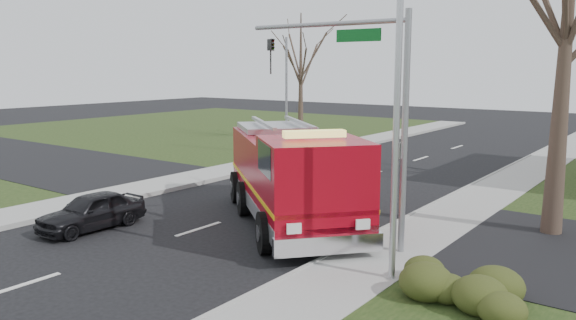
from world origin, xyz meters
The scene contains 10 objects.
ground centered at (0.00, 0.00, 0.00)m, with size 120.00×120.00×0.00m, color black.
sidewalk_right centered at (6.20, 0.00, 0.07)m, with size 2.40×80.00×0.15m, color gray.
sidewalk_left centered at (-6.20, 0.00, 0.07)m, with size 2.40×80.00×0.15m, color gray.
hedge_corner centered at (9.00, -1.00, 0.58)m, with size 2.80×2.00×0.90m, color #2A3413.
bare_tree_left centered at (-10.00, 20.00, 5.56)m, with size 4.50×4.50×9.00m.
traffic_signal_mast centered at (5.21, 1.50, 4.71)m, with size 5.29×0.18×6.80m.
streetlight_pole centered at (7.14, -0.50, 4.55)m, with size 1.48×0.16×8.40m.
utility_pole_far centered at (-6.80, 14.00, 3.50)m, with size 0.14×0.14×7.00m, color gray.
fire_engine centered at (2.10, 2.36, 1.58)m, with size 8.48×7.92×3.50m.
parked_car_maroon centered at (-2.84, -2.05, 0.61)m, with size 1.45×3.59×1.22m, color black.
Camera 1 is at (12.96, -12.60, 5.26)m, focal length 35.00 mm.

